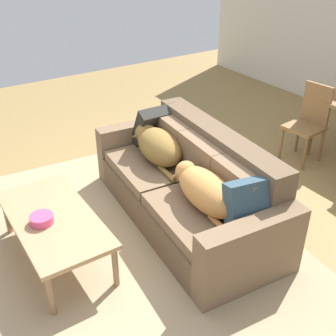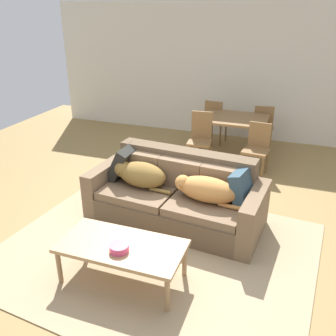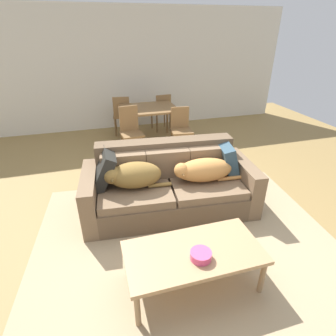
% 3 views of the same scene
% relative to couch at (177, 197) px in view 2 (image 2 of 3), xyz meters
% --- Properties ---
extents(ground_plane, '(10.00, 10.00, 0.00)m').
position_rel_couch_xyz_m(ground_plane, '(-0.00, -0.31, -0.34)').
color(ground_plane, olive).
extents(back_partition, '(8.00, 0.12, 2.70)m').
position_rel_couch_xyz_m(back_partition, '(-0.00, 3.69, 1.01)').
color(back_partition, silver).
rests_on(back_partition, ground).
extents(area_rug, '(3.73, 3.14, 0.01)m').
position_rel_couch_xyz_m(area_rug, '(-0.01, -0.76, -0.33)').
color(area_rug, tan).
rests_on(area_rug, ground).
extents(couch, '(2.31, 1.16, 0.88)m').
position_rel_couch_xyz_m(couch, '(0.00, 0.00, 0.00)').
color(couch, brown).
rests_on(couch, ground).
extents(dog_on_left_cushion, '(0.83, 0.42, 0.33)m').
position_rel_couch_xyz_m(dog_on_left_cushion, '(-0.49, -0.06, 0.27)').
color(dog_on_left_cushion, olive).
rests_on(dog_on_left_cushion, couch).
extents(dog_on_right_cushion, '(0.90, 0.40, 0.31)m').
position_rel_couch_xyz_m(dog_on_right_cushion, '(0.41, -0.16, 0.26)').
color(dog_on_right_cushion, '#CF8B47').
rests_on(dog_on_right_cushion, couch).
extents(throw_pillow_by_left_arm, '(0.34, 0.47, 0.48)m').
position_rel_couch_xyz_m(throw_pillow_by_left_arm, '(-0.83, 0.13, 0.31)').
color(throw_pillow_by_left_arm, '#262622').
rests_on(throw_pillow_by_left_arm, couch).
extents(throw_pillow_by_right_arm, '(0.33, 0.46, 0.45)m').
position_rel_couch_xyz_m(throw_pillow_by_right_arm, '(0.84, -0.03, 0.29)').
color(throw_pillow_by_right_arm, '#304958').
rests_on(throw_pillow_by_right_arm, couch).
extents(coffee_table, '(1.26, 0.63, 0.43)m').
position_rel_couch_xyz_m(coffee_table, '(-0.15, -1.31, 0.05)').
color(coffee_table, tan).
rests_on(coffee_table, ground).
extents(bowl_on_coffee_table, '(0.19, 0.19, 0.07)m').
position_rel_couch_xyz_m(bowl_on_coffee_table, '(-0.12, -1.40, 0.13)').
color(bowl_on_coffee_table, '#EA4C7F').
rests_on(bowl_on_coffee_table, coffee_table).
extents(dining_table, '(1.14, 0.94, 0.76)m').
position_rel_couch_xyz_m(dining_table, '(0.28, 2.46, 0.35)').
color(dining_table, olive).
rests_on(dining_table, ground).
extents(dining_chair_near_left, '(0.44, 0.44, 0.94)m').
position_rel_couch_xyz_m(dining_chair_near_left, '(-0.20, 1.90, 0.18)').
color(dining_chair_near_left, olive).
rests_on(dining_chair_near_left, ground).
extents(dining_chair_near_right, '(0.44, 0.44, 0.86)m').
position_rel_couch_xyz_m(dining_chair_near_right, '(0.78, 1.82, 0.15)').
color(dining_chair_near_right, olive).
rests_on(dining_chair_near_right, ground).
extents(dining_chair_far_left, '(0.45, 0.45, 0.90)m').
position_rel_couch_xyz_m(dining_chair_far_left, '(-0.22, 3.06, 0.16)').
color(dining_chair_far_left, olive).
rests_on(dining_chair_far_left, ground).
extents(dining_chair_far_right, '(0.45, 0.45, 0.88)m').
position_rel_couch_xyz_m(dining_chair_far_right, '(0.73, 3.08, 0.16)').
color(dining_chair_far_right, olive).
rests_on(dining_chair_far_right, ground).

